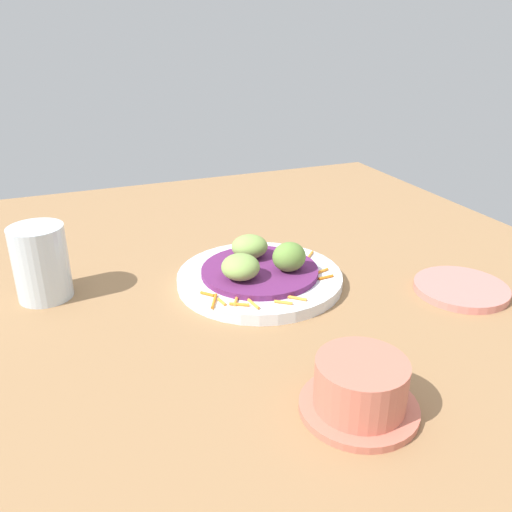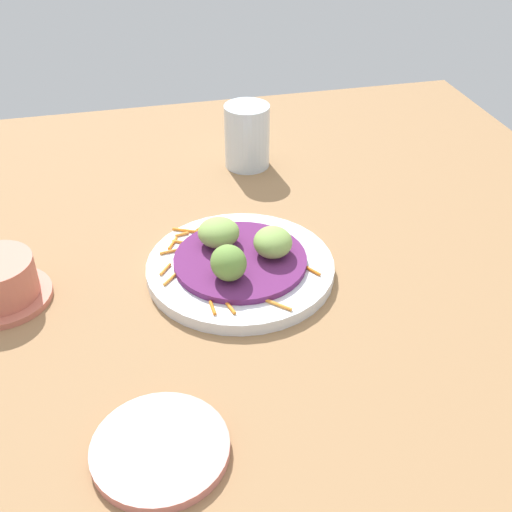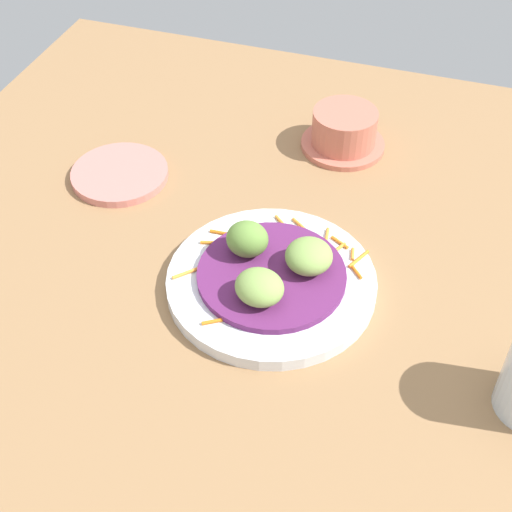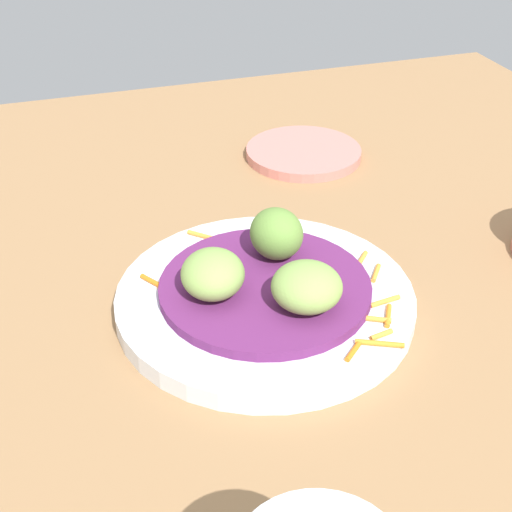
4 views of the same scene
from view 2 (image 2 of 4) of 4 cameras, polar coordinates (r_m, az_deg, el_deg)
table_surface at (r=84.83cm, az=-0.11°, el=-0.82°), size 110.00×110.00×2.00cm
main_plate at (r=81.32cm, az=-1.40°, el=-1.08°), size 23.82×23.82×1.62cm
cabbage_bed at (r=80.59cm, az=-1.41°, el=-0.38°), size 16.85×16.85×0.84cm
carrot_garnish at (r=80.63cm, az=-4.63°, el=-0.67°), size 20.46×19.43×0.40cm
guac_scoop_left at (r=75.93cm, az=-2.47°, el=-0.61°), size 5.12×4.64×4.20cm
guac_scoop_center at (r=80.07cm, az=1.51°, el=1.24°), size 6.42×6.04×3.48cm
guac_scoop_right at (r=82.03cm, az=-3.36°, el=2.11°), size 6.80×6.83×3.46cm
side_plate_small at (r=62.25cm, az=-8.53°, el=-16.65°), size 12.95×12.95×1.07cm
water_glass at (r=104.83cm, az=-0.80°, el=10.66°), size 7.30×7.30×10.31cm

